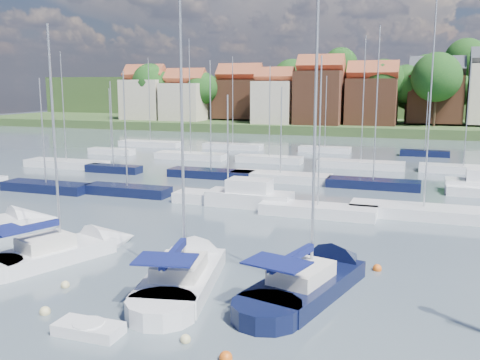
% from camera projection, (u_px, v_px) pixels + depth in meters
% --- Properties ---
extents(ground, '(260.00, 260.00, 0.00)m').
position_uv_depth(ground, '(349.00, 172.00, 60.72)').
color(ground, '#404C57').
rests_on(ground, ground).
extents(sailboat_left, '(6.24, 10.66, 14.14)m').
position_uv_depth(sailboat_left, '(71.00, 250.00, 30.98)').
color(sailboat_left, white).
rests_on(sailboat_left, ground).
extents(sailboat_centre, '(5.33, 12.01, 15.80)m').
position_uv_depth(sailboat_centre, '(189.00, 270.00, 27.71)').
color(sailboat_centre, white).
rests_on(sailboat_centre, ground).
extents(sailboat_navy, '(5.84, 12.03, 16.10)m').
position_uv_depth(sailboat_navy, '(319.00, 278.00, 26.60)').
color(sailboat_navy, black).
rests_on(sailboat_navy, ground).
extents(tender, '(2.75, 1.30, 0.59)m').
position_uv_depth(tender, '(89.00, 329.00, 21.29)').
color(tender, white).
rests_on(tender, ground).
extents(buoy_b, '(0.48, 0.48, 0.48)m').
position_uv_depth(buoy_b, '(45.00, 314.00, 23.22)').
color(buoy_b, beige).
rests_on(buoy_b, ground).
extents(buoy_c, '(0.44, 0.44, 0.44)m').
position_uv_depth(buoy_c, '(65.00, 287.00, 26.29)').
color(buoy_c, beige).
rests_on(buoy_c, ground).
extents(buoy_d, '(0.42, 0.42, 0.42)m').
position_uv_depth(buoy_d, '(185.00, 342.00, 20.69)').
color(buoy_d, beige).
rests_on(buoy_d, ground).
extents(buoy_e, '(0.49, 0.49, 0.49)m').
position_uv_depth(buoy_e, '(377.00, 270.00, 28.67)').
color(buoy_e, '#D85914').
rests_on(buoy_e, ground).
extents(buoy_h, '(0.49, 0.49, 0.49)m').
position_uv_depth(buoy_h, '(226.00, 360.00, 19.32)').
color(buoy_h, '#D85914').
rests_on(buoy_h, ground).
extents(marina_field, '(79.62, 41.41, 15.93)m').
position_uv_depth(marina_field, '(361.00, 176.00, 55.51)').
color(marina_field, white).
rests_on(marina_field, ground).
extents(far_shore_town, '(212.46, 90.00, 22.27)m').
position_uv_depth(far_shore_town, '(407.00, 104.00, 145.17)').
color(far_shore_town, '#3D542A').
rests_on(far_shore_town, ground).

